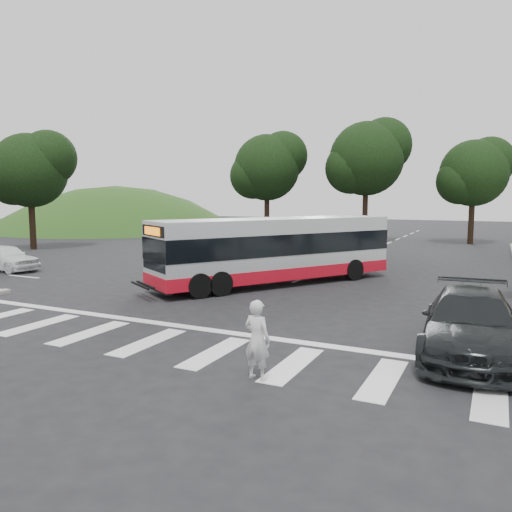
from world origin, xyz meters
The scene contains 11 objects.
ground centered at (0.00, 0.00, 0.00)m, with size 140.00×140.00×0.00m, color black.
hillside_nw centered at (-32.00, 30.00, 0.00)m, with size 44.00×44.00×10.00m, color #1D4616.
crosswalk_ladder centered at (0.00, -5.00, 0.01)m, with size 18.00×2.60×0.01m, color silver.
tree_north_a centered at (-1.92, 26.07, 6.92)m, with size 6.60×6.15×10.17m.
tree_north_b centered at (6.07, 28.06, 5.66)m, with size 5.72×5.33×8.43m.
tree_north_c centered at (-9.92, 24.06, 6.29)m, with size 6.16×5.74×9.30m.
tree_west_a centered at (-21.93, 10.06, 5.66)m, with size 5.72×5.33×8.43m.
transit_bus centered at (-0.57, 4.43, 1.41)m, with size 2.37×10.94×2.83m, color silver, non-canonical shape.
pedestrian centered at (3.67, -6.13, 0.83)m, with size 0.61×0.40×1.67m, color silver.
dark_sedan centered at (7.50, -2.48, 0.76)m, with size 2.13×5.23×1.52m, color black.
west_car_white centered at (-14.44, 1.95, 0.67)m, with size 1.58×3.93×1.34m, color white.
Camera 1 is at (7.97, -15.02, 3.73)m, focal length 35.00 mm.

